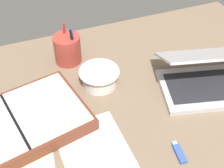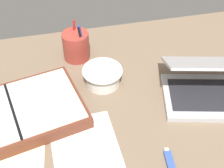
% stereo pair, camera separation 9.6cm
% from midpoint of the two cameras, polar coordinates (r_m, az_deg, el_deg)
% --- Properties ---
extents(desk_top, '(1.40, 1.00, 0.02)m').
position_cam_midpoint_polar(desk_top, '(0.98, 4.04, -6.24)').
color(desk_top, '#75604C').
rests_on(desk_top, ground).
extents(laptop, '(0.37, 0.31, 0.16)m').
position_cam_midpoint_polar(laptop, '(1.07, 20.59, -0.33)').
color(laptop, '#B7B7BC').
rests_on(laptop, desk_top).
extents(bowl, '(0.14, 0.14, 0.06)m').
position_cam_midpoint_polar(bowl, '(1.05, 0.89, 1.43)').
color(bowl, silver).
rests_on(bowl, desk_top).
extents(pen_cup, '(0.10, 0.10, 0.15)m').
position_cam_midpoint_polar(pen_cup, '(1.15, -4.20, 6.92)').
color(pen_cup, '#9E382D').
rests_on(pen_cup, desk_top).
extents(planner, '(0.45, 0.34, 0.05)m').
position_cam_midpoint_polar(planner, '(0.97, -14.77, -5.61)').
color(planner, brown).
rests_on(planner, desk_top).
extents(paper_sheet_front, '(0.19, 0.29, 0.00)m').
position_cam_midpoint_polar(paper_sheet_front, '(0.88, -1.37, -13.03)').
color(paper_sheet_front, white).
rests_on(paper_sheet_front, desk_top).
extents(usb_drive, '(0.03, 0.07, 0.01)m').
position_cam_midpoint_polar(usb_drive, '(0.89, 13.63, -13.60)').
color(usb_drive, '#33519E').
rests_on(usb_drive, desk_top).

